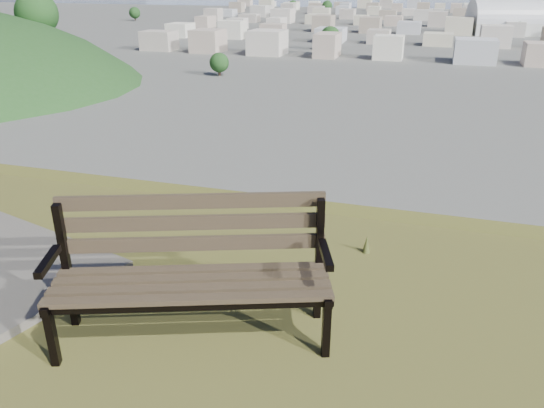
% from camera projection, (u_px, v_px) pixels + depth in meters
% --- Properties ---
extents(park_bench, '(2.10, 1.28, 1.05)m').
position_uv_depth(park_bench, '(192.00, 264.00, 3.89)').
color(park_bench, '#413525').
rests_on(park_bench, hilltop_mesa).
extents(arena, '(58.69, 35.61, 23.11)m').
position_uv_depth(arena, '(524.00, 24.00, 274.41)').
color(arena, beige).
rests_on(arena, ground).
extents(city_blocks, '(395.00, 361.00, 7.00)m').
position_uv_depth(city_blocks, '(438.00, 16.00, 358.36)').
color(city_blocks, beige).
rests_on(city_blocks, ground).
extents(city_trees, '(406.52, 387.20, 9.98)m').
position_uv_depth(city_trees, '(388.00, 21.00, 298.59)').
color(city_trees, '#322319').
rests_on(city_trees, ground).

